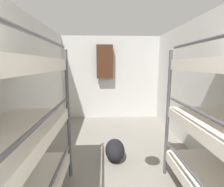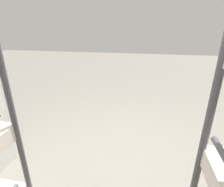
{
  "view_description": "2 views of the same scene",
  "coord_description": "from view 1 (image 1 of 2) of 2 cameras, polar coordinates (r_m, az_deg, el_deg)",
  "views": [
    {
      "loc": [
        -0.19,
        0.16,
        1.52
      ],
      "look_at": [
        -0.03,
        3.7,
        0.93
      ],
      "focal_mm": 28.0,
      "sensor_mm": 36.0,
      "label": 1
    },
    {
      "loc": [
        -0.28,
        1.55,
        1.66
      ],
      "look_at": [
        -0.09,
        0.6,
        1.28
      ],
      "focal_mm": 28.0,
      "sensor_mm": 36.0,
      "label": 2
    }
  ],
  "objects": [
    {
      "name": "wall_back",
      "position": [
        4.98,
        -0.39,
        5.15
      ],
      "size": [
        2.82,
        0.06,
        2.3
      ],
      "color": "silver",
      "rests_on": "ground_plane"
    },
    {
      "name": "duffel_bag",
      "position": [
        2.97,
        0.95,
        -17.91
      ],
      "size": [
        0.31,
        0.49,
        0.31
      ],
      "color": "black",
      "rests_on": "ground_plane"
    },
    {
      "name": "wall_left",
      "position": [
        2.7,
        -28.8,
        0.28
      ],
      "size": [
        0.06,
        5.21,
        2.3
      ],
      "color": "silver",
      "rests_on": "ground_plane"
    },
    {
      "name": "hanging_coat",
      "position": [
        4.81,
        -2.39,
        10.32
      ],
      "size": [
        0.44,
        0.12,
        0.9
      ],
      "color": "#472819"
    },
    {
      "name": "wall_right",
      "position": [
        2.88,
        30.43,
        0.66
      ],
      "size": [
        0.06,
        5.21,
        2.3
      ],
      "color": "silver",
      "rests_on": "ground_plane"
    }
  ]
}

